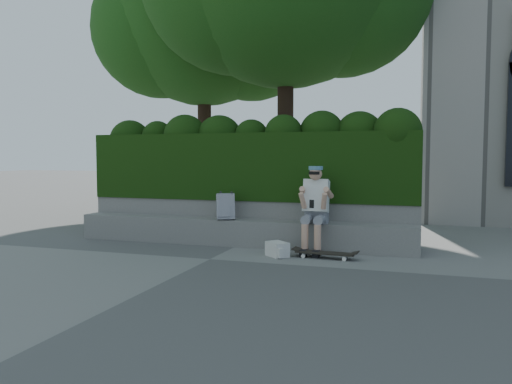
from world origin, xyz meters
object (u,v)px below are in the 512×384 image
(skateboard, at_px, (325,253))
(backpack_ground, at_px, (277,249))
(person, at_px, (315,205))
(backpack_plaid, at_px, (226,207))

(skateboard, distance_m, backpack_ground, 0.73)
(person, xyz_separation_m, backpack_ground, (-0.48, -0.55, -0.64))
(skateboard, bearing_deg, backpack_ground, -170.82)
(person, bearing_deg, backpack_plaid, 177.04)
(backpack_plaid, bearing_deg, backpack_ground, -57.60)
(skateboard, bearing_deg, person, 120.92)
(person, relative_size, skateboard, 1.53)
(person, xyz_separation_m, backpack_plaid, (-1.58, 0.08, -0.08))
(skateboard, bearing_deg, backpack_plaid, 166.52)
(backpack_plaid, bearing_deg, skateboard, -44.82)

